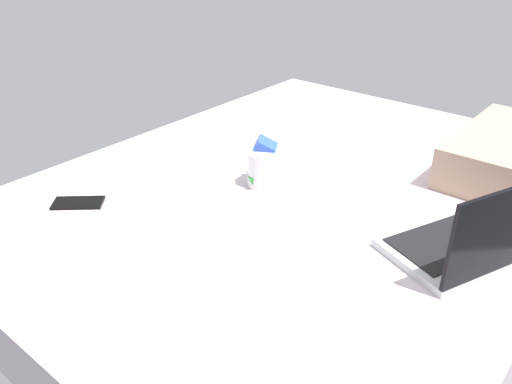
{
  "coord_description": "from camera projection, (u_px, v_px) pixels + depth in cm",
  "views": [
    {
      "loc": [
        117.01,
        77.33,
        90.4
      ],
      "look_at": [
        22.27,
        -1.05,
        24.0
      ],
      "focal_mm": 36.19,
      "sensor_mm": 36.0,
      "label": 1
    }
  ],
  "objects": [
    {
      "name": "bed_mattress",
      "position": [
        304.0,
        209.0,
        1.61
      ],
      "size": [
        180.0,
        140.0,
        18.0
      ],
      "primitive_type": "cube",
      "color": "silver",
      "rests_on": "ground"
    },
    {
      "name": "laptop",
      "position": [
        468.0,
        243.0,
        1.21
      ],
      "size": [
        39.29,
        33.87,
        23.0
      ],
      "rotation": [
        0.0,
        0.0,
        -0.39
      ],
      "color": "#B7BABC",
      "rests_on": "bed_mattress"
    },
    {
      "name": "snack_cup",
      "position": [
        262.0,
        166.0,
        1.54
      ],
      "size": [
        11.52,
        9.74,
        14.93
      ],
      "color": "silver",
      "rests_on": "bed_mattress"
    },
    {
      "name": "cell_phone",
      "position": [
        78.0,
        203.0,
        1.46
      ],
      "size": [
        14.4,
        14.97,
        0.8
      ],
      "primitive_type": "cube",
      "rotation": [
        0.0,
        0.0,
        3.87
      ],
      "color": "black",
      "rests_on": "bed_mattress"
    }
  ]
}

